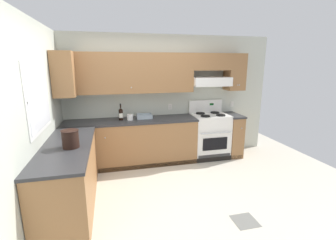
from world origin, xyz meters
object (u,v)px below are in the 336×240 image
(stove, at_px, (209,135))
(bowl, at_px, (144,117))
(wine_bottle, at_px, (121,114))
(paper_towel_roll, at_px, (130,117))
(bucket, at_px, (70,138))

(stove, distance_m, bowl, 1.46)
(wine_bottle, xyz_separation_m, paper_towel_roll, (0.17, -0.03, -0.07))
(bowl, bearing_deg, bucket, -128.50)
(bucket, xyz_separation_m, paper_towel_roll, (0.88, 1.38, -0.07))
(wine_bottle, xyz_separation_m, bowl, (0.46, 0.06, -0.10))
(paper_towel_roll, bearing_deg, stove, 0.40)
(stove, xyz_separation_m, bowl, (-1.38, 0.09, 0.46))
(wine_bottle, distance_m, paper_towel_roll, 0.19)
(bowl, xyz_separation_m, paper_towel_roll, (-0.29, -0.10, 0.03))
(bowl, distance_m, bucket, 1.89)
(bucket, bearing_deg, wine_bottle, 63.28)
(bowl, bearing_deg, wine_bottle, -172.16)
(stove, relative_size, paper_towel_roll, 10.29)
(wine_bottle, height_order, bucket, wine_bottle)
(stove, bearing_deg, paper_towel_roll, -179.60)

